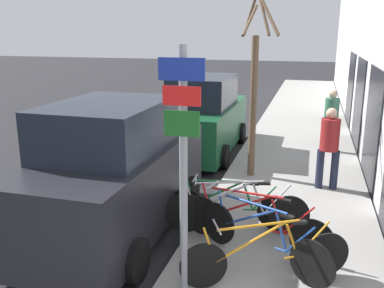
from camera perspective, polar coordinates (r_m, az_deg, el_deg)
The scene contains 14 objects.
ground_plane at distance 12.72m, azimuth 2.05°, elevation -1.05°, with size 80.00×80.00×0.00m, color black.
sidewalk_curb at distance 15.08m, azimuth 14.28°, elevation 1.33°, with size 3.20×32.00×0.15m.
building_facade at distance 14.66m, azimuth 22.07°, elevation 12.74°, with size 0.23×32.00×6.50m.
signpost at distance 5.26m, azimuth -1.19°, elevation -2.35°, with size 0.56×0.12×3.20m.
bicycle_0 at distance 6.08m, azimuth 9.93°, elevation -14.50°, with size 2.18×1.07×0.90m.
bicycle_1 at distance 6.50m, azimuth 9.15°, elevation -12.26°, with size 2.08×1.25×0.94m.
bicycle_2 at distance 6.92m, azimuth 8.23°, elevation -10.47°, with size 2.46×0.68×0.94m.
bicycle_3 at distance 7.32m, azimuth 6.01°, elevation -8.87°, with size 2.39×0.66×0.96m.
bicycle_4 at distance 7.63m, azimuth 5.05°, elevation -8.15°, with size 2.18×0.44×0.85m.
parked_car_0 at distance 7.53m, azimuth -10.27°, elevation -4.04°, with size 2.13×4.50×2.37m.
parked_car_1 at distance 12.41m, azimuth 1.67°, elevation 3.42°, with size 1.94×4.49×2.26m.
pedestrian_near at distance 9.58m, azimuth 17.84°, elevation 0.17°, with size 0.47×0.40×1.78m.
pedestrian_far at distance 12.67m, azimuth 18.08°, elevation 3.54°, with size 0.44×0.39×1.75m.
street_tree at distance 9.88m, azimuth 8.35°, elevation 7.42°, with size 0.96×1.64×4.25m.
Camera 1 is at (2.89, -0.69, 3.50)m, focal length 40.00 mm.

